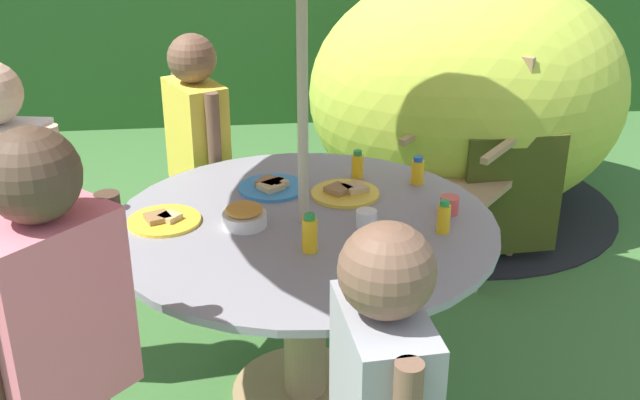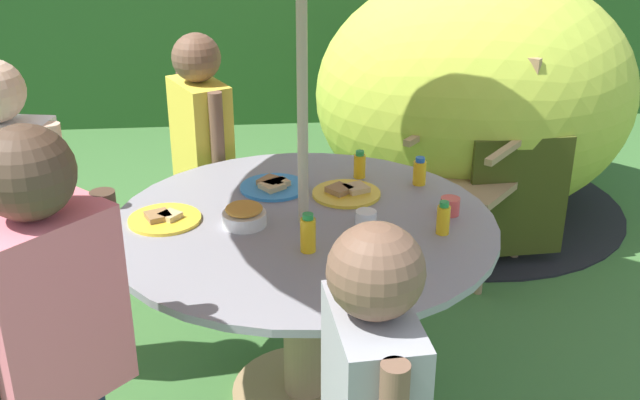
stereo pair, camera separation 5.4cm
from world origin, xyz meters
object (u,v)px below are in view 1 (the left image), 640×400
(child_in_yellow_shirt, at_px, (197,135))
(plate_far_left, at_px, (164,220))
(plate_near_right, at_px, (346,192))
(juice_bottle_center_front, at_px, (309,234))
(garden_table, at_px, (304,269))
(potted_plant, at_px, (22,213))
(snack_bowl, at_px, (244,216))
(dome_tent, at_px, (467,94))
(child_in_pink_shirt, at_px, (54,314))
(juice_bottle_near_left, at_px, (358,165))
(wooden_chair, at_px, (471,151))
(cup_near, at_px, (449,205))
(plate_center_back, at_px, (272,186))
(juice_bottle_far_right, at_px, (444,218))
(juice_bottle_mid_left, at_px, (418,171))
(child_in_white_shirt, at_px, (7,190))
(cup_far, at_px, (366,219))

(child_in_yellow_shirt, height_order, plate_far_left, child_in_yellow_shirt)
(child_in_yellow_shirt, bearing_deg, plate_near_right, 17.52)
(juice_bottle_center_front, bearing_deg, garden_table, 89.73)
(potted_plant, bearing_deg, garden_table, -40.30)
(child_in_yellow_shirt, relative_size, snack_bowl, 8.08)
(dome_tent, xyz_separation_m, child_in_pink_shirt, (-1.75, -2.37, 0.19))
(snack_bowl, xyz_separation_m, juice_bottle_near_left, (0.45, 0.39, 0.01))
(wooden_chair, distance_m, plate_near_right, 1.12)
(cup_near, bearing_deg, juice_bottle_center_front, -155.96)
(potted_plant, distance_m, child_in_yellow_shirt, 1.00)
(snack_bowl, distance_m, plate_center_back, 0.33)
(snack_bowl, xyz_separation_m, plate_far_left, (-0.28, 0.06, -0.03))
(child_in_pink_shirt, relative_size, snack_bowl, 8.92)
(dome_tent, height_order, juice_bottle_center_front, dome_tent)
(plate_center_back, relative_size, juice_bottle_far_right, 2.20)
(snack_bowl, bearing_deg, potted_plant, 134.42)
(garden_table, height_order, juice_bottle_far_right, juice_bottle_far_right)
(juice_bottle_near_left, distance_m, juice_bottle_mid_left, 0.24)
(garden_table, bearing_deg, juice_bottle_center_front, -90.27)
(child_in_white_shirt, distance_m, cup_far, 1.27)
(juice_bottle_far_right, xyz_separation_m, juice_bottle_mid_left, (0.01, 0.42, -0.00))
(dome_tent, xyz_separation_m, snack_bowl, (-1.26, -1.66, 0.10))
(juice_bottle_near_left, xyz_separation_m, juice_bottle_center_front, (-0.25, -0.60, 0.01))
(wooden_chair, bearing_deg, snack_bowl, -95.54)
(wooden_chair, relative_size, cup_far, 14.46)
(child_in_white_shirt, bearing_deg, juice_bottle_near_left, 19.01)
(potted_plant, xyz_separation_m, snack_bowl, (1.05, -1.07, 0.43))
(plate_far_left, height_order, cup_far, cup_far)
(child_in_white_shirt, height_order, child_in_pink_shirt, child_in_pink_shirt)
(plate_far_left, height_order, plate_near_right, same)
(cup_near, bearing_deg, child_in_white_shirt, 173.28)
(garden_table, bearing_deg, cup_near, 1.73)
(child_in_yellow_shirt, xyz_separation_m, snack_bowl, (0.19, -0.83, -0.01))
(child_in_white_shirt, xyz_separation_m, plate_near_right, (1.21, 0.02, -0.07))
(cup_near, relative_size, cup_far, 0.95)
(juice_bottle_near_left, bearing_deg, cup_near, -53.29)
(child_in_pink_shirt, xyz_separation_m, plate_far_left, (0.21, 0.76, -0.12))
(cup_near, bearing_deg, garden_table, -178.27)
(child_in_white_shirt, relative_size, child_in_pink_shirt, 0.95)
(wooden_chair, xyz_separation_m, snack_bowl, (-1.12, -1.05, 0.21))
(plate_far_left, xyz_separation_m, cup_far, (0.69, -0.11, 0.02))
(wooden_chair, xyz_separation_m, child_in_white_shirt, (-1.94, -0.85, 0.25))
(child_in_yellow_shirt, bearing_deg, wooden_chair, 74.25)
(garden_table, bearing_deg, child_in_white_shirt, 169.12)
(child_in_yellow_shirt, relative_size, juice_bottle_mid_left, 11.13)
(potted_plant, bearing_deg, juice_bottle_mid_left, -24.13)
(plate_center_back, bearing_deg, potted_plant, 146.56)
(child_in_pink_shirt, xyz_separation_m, juice_bottle_center_front, (0.69, 0.50, -0.06))
(dome_tent, xyz_separation_m, cup_far, (-0.85, -1.71, 0.09))
(garden_table, xyz_separation_m, snack_bowl, (-0.20, -0.01, 0.23))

